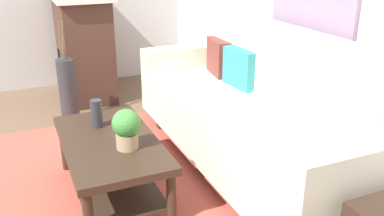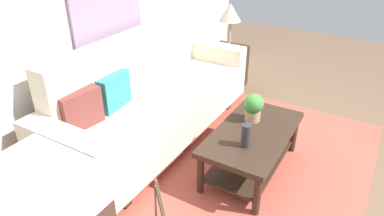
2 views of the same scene
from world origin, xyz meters
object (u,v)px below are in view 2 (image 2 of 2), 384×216
at_px(couch, 153,101).
at_px(throw_pillow_teal, 114,91).
at_px(side_table, 227,67).
at_px(table_lamp, 230,14).
at_px(coffee_table, 252,142).
at_px(potted_plant_tabletop, 253,106).
at_px(tabletop_vase, 246,135).
at_px(throw_pillow_maroon, 81,110).

distance_m(couch, throw_pillow_teal, 0.49).
distance_m(side_table, table_lamp, 0.71).
xyz_separation_m(coffee_table, potted_plant_tabletop, (0.17, 0.08, 0.26)).
xyz_separation_m(coffee_table, side_table, (1.55, 0.98, -0.03)).
distance_m(throw_pillow_teal, tabletop_vase, 1.26).
xyz_separation_m(couch, potted_plant_tabletop, (0.17, -1.01, 0.14)).
bearing_deg(table_lamp, couch, 176.04).
bearing_deg(throw_pillow_maroon, table_lamp, -5.63).
height_order(throw_pillow_maroon, tabletop_vase, throw_pillow_maroon).
xyz_separation_m(coffee_table, tabletop_vase, (-0.24, -0.03, 0.22)).
relative_size(throw_pillow_teal, side_table, 0.64).
xyz_separation_m(couch, throw_pillow_teal, (-0.40, 0.12, 0.25)).
xyz_separation_m(throw_pillow_teal, tabletop_vase, (0.15, -1.24, -0.15)).
relative_size(throw_pillow_teal, tabletop_vase, 1.80).
xyz_separation_m(throw_pillow_maroon, coffee_table, (0.79, -1.21, -0.37)).
distance_m(throw_pillow_maroon, tabletop_vase, 1.37).
distance_m(couch, tabletop_vase, 1.15).
height_order(couch, throw_pillow_maroon, couch).
bearing_deg(tabletop_vase, throw_pillow_teal, 96.96).
height_order(coffee_table, table_lamp, table_lamp).
height_order(couch, potted_plant_tabletop, couch).
relative_size(couch, coffee_table, 2.27).
height_order(couch, side_table, couch).
height_order(throw_pillow_maroon, coffee_table, throw_pillow_maroon).
height_order(couch, tabletop_vase, couch).
height_order(throw_pillow_teal, tabletop_vase, throw_pillow_teal).
bearing_deg(throw_pillow_maroon, couch, -8.84).
distance_m(potted_plant_tabletop, side_table, 1.68).
relative_size(couch, throw_pillow_teal, 6.94).
bearing_deg(coffee_table, potted_plant_tabletop, 24.69).
relative_size(side_table, table_lamp, 0.98).
relative_size(coffee_table, side_table, 1.96).
distance_m(couch, throw_pillow_maroon, 0.84).
bearing_deg(side_table, table_lamp, 0.00).
xyz_separation_m(couch, side_table, (1.55, -0.11, -0.15)).
height_order(throw_pillow_maroon, side_table, throw_pillow_maroon).
relative_size(throw_pillow_teal, table_lamp, 0.63).
relative_size(throw_pillow_maroon, side_table, 0.64).
distance_m(throw_pillow_teal, side_table, 2.00).
height_order(throw_pillow_teal, potted_plant_tabletop, throw_pillow_teal).
bearing_deg(tabletop_vase, throw_pillow_maroon, 113.92).
bearing_deg(coffee_table, side_table, 32.31).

